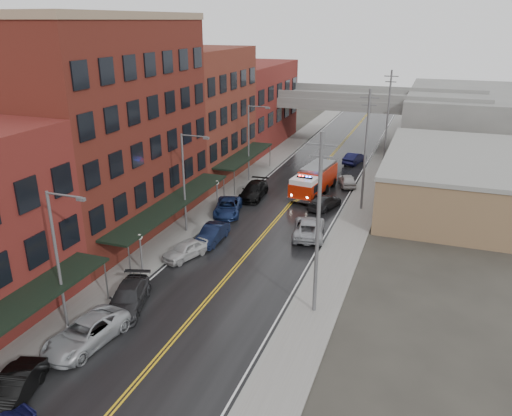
% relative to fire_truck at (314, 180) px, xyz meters
% --- Properties ---
extents(road, '(11.00, 160.00, 0.02)m').
position_rel_fire_truck_xyz_m(road, '(-1.48, -8.18, -1.62)').
color(road, black).
rests_on(road, ground).
extents(sidewalk_left, '(3.00, 160.00, 0.15)m').
position_rel_fire_truck_xyz_m(sidewalk_left, '(-8.78, -8.18, -1.55)').
color(sidewalk_left, slate).
rests_on(sidewalk_left, ground).
extents(sidewalk_right, '(3.00, 160.00, 0.15)m').
position_rel_fire_truck_xyz_m(sidewalk_right, '(5.82, -8.18, -1.55)').
color(sidewalk_right, slate).
rests_on(sidewalk_right, ground).
extents(curb_left, '(0.30, 160.00, 0.15)m').
position_rel_fire_truck_xyz_m(curb_left, '(-7.13, -8.18, -1.55)').
color(curb_left, gray).
rests_on(curb_left, ground).
extents(curb_right, '(0.30, 160.00, 0.15)m').
position_rel_fire_truck_xyz_m(curb_right, '(4.17, -8.18, -1.55)').
color(curb_right, gray).
rests_on(curb_right, ground).
extents(brick_building_b, '(9.00, 20.00, 18.00)m').
position_rel_fire_truck_xyz_m(brick_building_b, '(-14.78, -15.18, 7.37)').
color(brick_building_b, '#571E17').
rests_on(brick_building_b, ground).
extents(brick_building_c, '(9.00, 15.00, 15.00)m').
position_rel_fire_truck_xyz_m(brick_building_c, '(-14.78, 2.32, 5.87)').
color(brick_building_c, brown).
rests_on(brick_building_c, ground).
extents(brick_building_far, '(9.00, 20.00, 12.00)m').
position_rel_fire_truck_xyz_m(brick_building_far, '(-14.78, 19.82, 4.37)').
color(brick_building_far, maroon).
rests_on(brick_building_far, ground).
extents(tan_building, '(14.00, 22.00, 5.00)m').
position_rel_fire_truck_xyz_m(tan_building, '(14.52, 1.82, 0.87)').
color(tan_building, '#836046').
rests_on(tan_building, ground).
extents(right_far_block, '(18.00, 30.00, 8.00)m').
position_rel_fire_truck_xyz_m(right_far_block, '(16.52, 31.82, 2.37)').
color(right_far_block, slate).
rests_on(right_far_block, ground).
extents(awning_0, '(2.60, 16.00, 3.09)m').
position_rel_fire_truck_xyz_m(awning_0, '(-8.97, -34.18, 1.36)').
color(awning_0, black).
rests_on(awning_0, ground).
extents(awning_1, '(2.60, 18.00, 3.09)m').
position_rel_fire_truck_xyz_m(awning_1, '(-8.97, -15.18, 1.36)').
color(awning_1, black).
rests_on(awning_1, ground).
extents(awning_2, '(2.60, 13.00, 3.09)m').
position_rel_fire_truck_xyz_m(awning_2, '(-8.97, 2.32, 1.36)').
color(awning_2, black).
rests_on(awning_2, ground).
extents(globe_lamp_1, '(0.44, 0.44, 3.12)m').
position_rel_fire_truck_xyz_m(globe_lamp_1, '(-7.88, -22.18, 0.68)').
color(globe_lamp_1, '#59595B').
rests_on(globe_lamp_1, ground).
extents(globe_lamp_2, '(0.44, 0.44, 3.12)m').
position_rel_fire_truck_xyz_m(globe_lamp_2, '(-7.88, -8.18, 0.68)').
color(globe_lamp_2, '#59595B').
rests_on(globe_lamp_2, ground).
extents(street_lamp_0, '(2.64, 0.22, 9.00)m').
position_rel_fire_truck_xyz_m(street_lamp_0, '(-8.03, -30.18, 3.56)').
color(street_lamp_0, '#59595B').
rests_on(street_lamp_0, ground).
extents(street_lamp_1, '(2.64, 0.22, 9.00)m').
position_rel_fire_truck_xyz_m(street_lamp_1, '(-8.03, -14.18, 3.56)').
color(street_lamp_1, '#59595B').
rests_on(street_lamp_1, ground).
extents(street_lamp_2, '(2.64, 0.22, 9.00)m').
position_rel_fire_truck_xyz_m(street_lamp_2, '(-8.03, 1.82, 3.56)').
color(street_lamp_2, '#59595B').
rests_on(street_lamp_2, ground).
extents(utility_pole_0, '(1.80, 0.24, 12.00)m').
position_rel_fire_truck_xyz_m(utility_pole_0, '(5.72, -23.18, 4.68)').
color(utility_pole_0, '#59595B').
rests_on(utility_pole_0, ground).
extents(utility_pole_1, '(1.80, 0.24, 12.00)m').
position_rel_fire_truck_xyz_m(utility_pole_1, '(5.72, -3.18, 4.68)').
color(utility_pole_1, '#59595B').
rests_on(utility_pole_1, ground).
extents(utility_pole_2, '(1.80, 0.24, 12.00)m').
position_rel_fire_truck_xyz_m(utility_pole_2, '(5.72, 16.82, 4.68)').
color(utility_pole_2, '#59595B').
rests_on(utility_pole_2, ground).
extents(overpass, '(40.00, 10.00, 7.50)m').
position_rel_fire_truck_xyz_m(overpass, '(-1.48, 23.82, 4.36)').
color(overpass, slate).
rests_on(overpass, ground).
extents(fire_truck, '(4.12, 8.50, 3.01)m').
position_rel_fire_truck_xyz_m(fire_truck, '(0.00, 0.00, 0.00)').
color(fire_truck, '#A81C07').
rests_on(fire_truck, ground).
extents(parked_car_left_1, '(2.72, 4.67, 1.45)m').
position_rel_fire_truck_xyz_m(parked_car_left_1, '(-6.45, -36.26, -0.90)').
color(parked_car_left_1, black).
rests_on(parked_car_left_1, ground).
extents(parked_car_left_2, '(3.21, 5.83, 1.55)m').
position_rel_fire_truck_xyz_m(parked_car_left_2, '(-6.07, -31.16, -0.86)').
color(parked_car_left_2, '#A3A7AB').
rests_on(parked_car_left_2, ground).
extents(parked_car_left_3, '(3.65, 5.72, 1.54)m').
position_rel_fire_truck_xyz_m(parked_car_left_3, '(-5.99, -26.88, -0.86)').
color(parked_car_left_3, '#242426').
rests_on(parked_car_left_3, ground).
extents(parked_car_left_4, '(2.97, 4.50, 1.42)m').
position_rel_fire_truck_xyz_m(parked_car_left_4, '(-5.90, -18.90, -0.92)').
color(parked_car_left_4, '#B8B8B8').
rests_on(parked_car_left_4, ground).
extents(parked_car_left_5, '(1.60, 4.52, 1.49)m').
position_rel_fire_truck_xyz_m(parked_car_left_5, '(-5.16, -15.36, -0.89)').
color(parked_car_left_5, black).
rests_on(parked_car_left_5, ground).
extents(parked_car_left_6, '(3.79, 5.74, 1.47)m').
position_rel_fire_truck_xyz_m(parked_car_left_6, '(-6.48, -8.82, -0.90)').
color(parked_car_left_6, navy).
rests_on(parked_car_left_6, ground).
extents(parked_car_left_7, '(2.65, 5.70, 1.61)m').
position_rel_fire_truck_xyz_m(parked_car_left_7, '(-5.74, -3.38, -0.82)').
color(parked_car_left_7, black).
rests_on(parked_car_left_7, ground).
extents(parked_car_right_0, '(3.63, 6.08, 1.58)m').
position_rel_fire_truck_xyz_m(parked_car_right_0, '(2.33, -11.28, -0.84)').
color(parked_car_right_0, '#96989D').
rests_on(parked_car_right_0, ground).
extents(parked_car_right_1, '(3.18, 5.07, 1.37)m').
position_rel_fire_truck_xyz_m(parked_car_right_1, '(2.12, -3.98, -0.94)').
color(parked_car_right_1, '#242426').
rests_on(parked_car_right_1, ground).
extents(parked_car_right_2, '(2.92, 4.41, 1.40)m').
position_rel_fire_truck_xyz_m(parked_car_right_2, '(3.00, 4.04, -0.93)').
color(parked_car_right_2, silver).
rests_on(parked_car_right_2, ground).
extents(parked_car_right_3, '(2.68, 4.82, 1.50)m').
position_rel_fire_truck_xyz_m(parked_car_right_3, '(2.21, 14.02, -0.88)').
color(parked_car_right_3, black).
rests_on(parked_car_right_3, ground).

